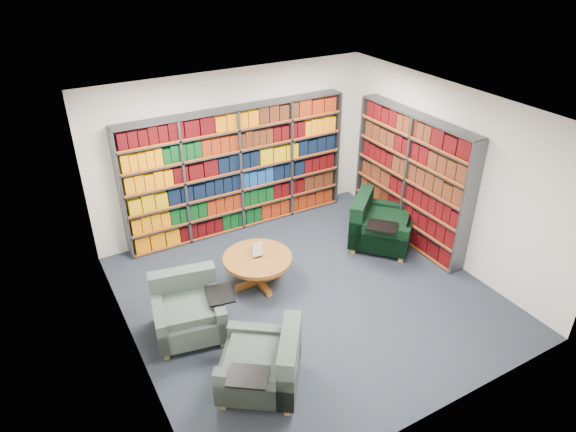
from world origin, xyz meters
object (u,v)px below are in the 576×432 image
chair_teal_left (188,310)px  chair_teal_front (267,366)px  chair_green_right (377,226)px  coffee_table (258,262)px

chair_teal_left → chair_teal_front: 1.47m
chair_green_right → chair_teal_left: bearing=-172.5°
chair_teal_front → chair_green_right: bearing=31.4°
chair_green_right → coffee_table: size_ratio=1.31×
chair_teal_left → coffee_table: size_ratio=1.09×
coffee_table → chair_teal_front: bearing=-113.6°
chair_teal_left → coffee_table: chair_teal_left is taller
chair_teal_left → chair_green_right: size_ratio=0.83×
chair_green_right → chair_teal_front: size_ratio=1.09×
chair_green_right → coffee_table: chair_green_right is taller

